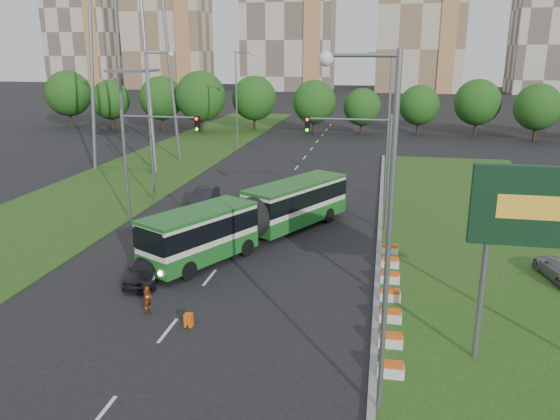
% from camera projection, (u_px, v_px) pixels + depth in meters
% --- Properties ---
extents(ground, '(360.00, 360.00, 0.00)m').
position_uv_depth(ground, '(263.00, 282.00, 29.32)').
color(ground, black).
rests_on(ground, ground).
extents(grass_median, '(14.00, 60.00, 0.15)m').
position_uv_depth(grass_median, '(491.00, 246.00, 34.50)').
color(grass_median, '#224714').
rests_on(grass_median, ground).
extents(median_kerb, '(0.30, 60.00, 0.18)m').
position_uv_depth(median_kerb, '(379.00, 239.00, 35.75)').
color(median_kerb, gray).
rests_on(median_kerb, ground).
extents(left_verge, '(12.00, 110.00, 0.10)m').
position_uv_depth(left_verge, '(145.00, 171.00, 56.13)').
color(left_verge, '#224714').
rests_on(left_verge, ground).
extents(lane_markings, '(0.20, 100.00, 0.01)m').
position_uv_depth(lane_markings, '(279.00, 190.00, 48.72)').
color(lane_markings, silver).
rests_on(lane_markings, ground).
extents(flower_planters, '(1.10, 13.70, 0.60)m').
position_uv_depth(flower_planters, '(390.00, 295.00, 26.67)').
color(flower_planters, silver).
rests_on(flower_planters, grass_median).
extents(billboard, '(6.00, 0.37, 8.00)m').
position_uv_depth(billboard, '(556.00, 216.00, 19.73)').
color(billboard, slate).
rests_on(billboard, ground).
extents(traffic_mast_median, '(5.76, 0.32, 8.00)m').
position_uv_depth(traffic_mast_median, '(365.00, 154.00, 36.40)').
color(traffic_mast_median, slate).
rests_on(traffic_mast_median, ground).
extents(traffic_mast_left, '(5.76, 0.32, 8.00)m').
position_uv_depth(traffic_mast_left, '(146.00, 149.00, 38.18)').
color(traffic_mast_left, slate).
rests_on(traffic_mast_left, ground).
extents(street_lamps, '(36.00, 60.00, 12.00)m').
position_uv_depth(street_lamps, '(251.00, 141.00, 37.62)').
color(street_lamps, slate).
rests_on(street_lamps, ground).
extents(tree_line, '(120.00, 8.00, 9.00)m').
position_uv_depth(tree_line, '(414.00, 105.00, 78.14)').
color(tree_line, '#1C4F15').
rests_on(tree_line, ground).
extents(apartment_tower_west, '(26.00, 15.00, 48.00)m').
position_uv_depth(apartment_tower_west, '(167.00, 13.00, 175.79)').
color(apartment_tower_west, '#BCB198').
rests_on(apartment_tower_west, ground).
extents(apartment_tower_cwest, '(28.00, 15.00, 52.00)m').
position_uv_depth(apartment_tower_cwest, '(289.00, 4.00, 168.03)').
color(apartment_tower_cwest, beige).
rests_on(apartment_tower_cwest, ground).
extents(apartment_tower_ceast, '(25.00, 15.00, 50.00)m').
position_uv_depth(apartment_tower_ceast, '(422.00, 5.00, 161.10)').
color(apartment_tower_ceast, '#BCB198').
rests_on(apartment_tower_ceast, ground).
extents(midrise_west, '(22.00, 14.00, 36.00)m').
position_uv_depth(midrise_west, '(83.00, 33.00, 182.87)').
color(midrise_west, beige).
rests_on(midrise_west, ground).
extents(articulated_bus, '(2.66, 17.04, 2.81)m').
position_uv_depth(articulated_bus, '(251.00, 216.00, 35.20)').
color(articulated_bus, beige).
rests_on(articulated_bus, ground).
extents(car_left_near, '(2.21, 4.29, 1.40)m').
position_uv_depth(car_left_near, '(146.00, 269.00, 29.28)').
color(car_left_near, black).
rests_on(car_left_near, ground).
extents(car_left_far, '(1.92, 4.61, 1.48)m').
position_uv_depth(car_left_far, '(204.00, 197.00, 43.38)').
color(car_left_far, black).
rests_on(car_left_far, ground).
extents(pedestrian, '(0.42, 0.59, 1.53)m').
position_uv_depth(pedestrian, '(147.00, 299.00, 25.56)').
color(pedestrian, gray).
rests_on(pedestrian, ground).
extents(shopping_trolley, '(0.36, 0.38, 0.62)m').
position_uv_depth(shopping_trolley, '(189.00, 320.00, 24.48)').
color(shopping_trolley, '#E4590C').
rests_on(shopping_trolley, ground).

